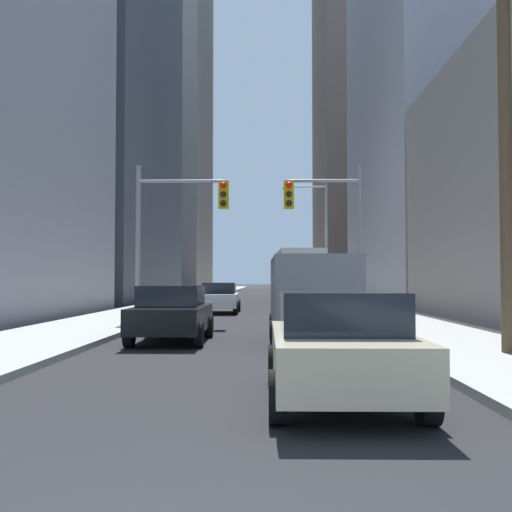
{
  "coord_description": "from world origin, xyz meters",
  "views": [
    {
      "loc": [
        0.68,
        -2.81,
        1.69
      ],
      "look_at": [
        0.0,
        35.78,
        3.15
      ],
      "focal_mm": 43.12,
      "sensor_mm": 36.0,
      "label": 1
    }
  ],
  "objects_px": {
    "sedan_white": "(220,298)",
    "traffic_signal_near_right": "(327,218)",
    "sedan_beige": "(339,346)",
    "traffic_signal_near_left": "(177,217)",
    "sedan_black": "(172,313)",
    "city_bus": "(297,275)",
    "cargo_van_grey": "(311,295)"
  },
  "relations": [
    {
      "from": "sedan_beige",
      "to": "cargo_van_grey",
      "type": "bearing_deg",
      "value": 88.82
    },
    {
      "from": "traffic_signal_near_left",
      "to": "traffic_signal_near_right",
      "type": "distance_m",
      "value": 5.66
    },
    {
      "from": "sedan_beige",
      "to": "traffic_signal_near_left",
      "type": "height_order",
      "value": "traffic_signal_near_left"
    },
    {
      "from": "cargo_van_grey",
      "to": "sedan_beige",
      "type": "distance_m",
      "value": 7.67
    },
    {
      "from": "traffic_signal_near_right",
      "to": "city_bus",
      "type": "bearing_deg",
      "value": 91.4
    },
    {
      "from": "sedan_black",
      "to": "sedan_beige",
      "type": "bearing_deg",
      "value": -66.18
    },
    {
      "from": "sedan_black",
      "to": "sedan_white",
      "type": "height_order",
      "value": "same"
    },
    {
      "from": "sedan_white",
      "to": "city_bus",
      "type": "bearing_deg",
      "value": 63.26
    },
    {
      "from": "cargo_van_grey",
      "to": "sedan_black",
      "type": "height_order",
      "value": "cargo_van_grey"
    },
    {
      "from": "traffic_signal_near_right",
      "to": "sedan_beige",
      "type": "bearing_deg",
      "value": -95.06
    },
    {
      "from": "sedan_beige",
      "to": "sedan_black",
      "type": "bearing_deg",
      "value": 113.82
    },
    {
      "from": "city_bus",
      "to": "cargo_van_grey",
      "type": "relative_size",
      "value": 2.21
    },
    {
      "from": "sedan_black",
      "to": "sedan_white",
      "type": "relative_size",
      "value": 0.99
    },
    {
      "from": "city_bus",
      "to": "sedan_white",
      "type": "height_order",
      "value": "city_bus"
    },
    {
      "from": "sedan_beige",
      "to": "sedan_black",
      "type": "height_order",
      "value": "same"
    },
    {
      "from": "traffic_signal_near_right",
      "to": "traffic_signal_near_left",
      "type": "bearing_deg",
      "value": 180.0
    },
    {
      "from": "city_bus",
      "to": "sedan_beige",
      "type": "height_order",
      "value": "city_bus"
    },
    {
      "from": "city_bus",
      "to": "sedan_black",
      "type": "xyz_separation_m",
      "value": [
        -4.44,
        -22.54,
        -1.16
      ]
    },
    {
      "from": "sedan_black",
      "to": "traffic_signal_near_right",
      "type": "xyz_separation_m",
      "value": [
        4.83,
        6.52,
        3.23
      ]
    },
    {
      "from": "sedan_beige",
      "to": "sedan_white",
      "type": "distance_m",
      "value": 22.39
    },
    {
      "from": "city_bus",
      "to": "sedan_black",
      "type": "bearing_deg",
      "value": -101.15
    },
    {
      "from": "sedan_beige",
      "to": "sedan_black",
      "type": "relative_size",
      "value": 1.0
    },
    {
      "from": "traffic_signal_near_left",
      "to": "traffic_signal_near_right",
      "type": "height_order",
      "value": "same"
    },
    {
      "from": "sedan_beige",
      "to": "traffic_signal_near_right",
      "type": "relative_size",
      "value": 0.7
    },
    {
      "from": "city_bus",
      "to": "sedan_black",
      "type": "distance_m",
      "value": 23.0
    },
    {
      "from": "cargo_van_grey",
      "to": "traffic_signal_near_right",
      "type": "height_order",
      "value": "traffic_signal_near_right"
    },
    {
      "from": "sedan_white",
      "to": "traffic_signal_near_right",
      "type": "xyz_separation_m",
      "value": [
        4.64,
        -7.6,
        3.23
      ]
    },
    {
      "from": "city_bus",
      "to": "traffic_signal_near_right",
      "type": "xyz_separation_m",
      "value": [
        0.39,
        -16.02,
        2.07
      ]
    },
    {
      "from": "sedan_white",
      "to": "traffic_signal_near_right",
      "type": "distance_m",
      "value": 9.47
    },
    {
      "from": "sedan_white",
      "to": "traffic_signal_near_right",
      "type": "relative_size",
      "value": 0.7
    },
    {
      "from": "traffic_signal_near_right",
      "to": "sedan_white",
      "type": "bearing_deg",
      "value": 121.39
    },
    {
      "from": "city_bus",
      "to": "sedan_beige",
      "type": "bearing_deg",
      "value": -91.68
    }
  ]
}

